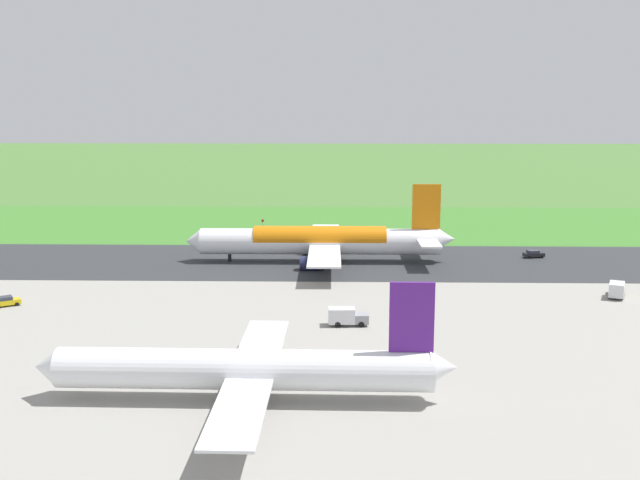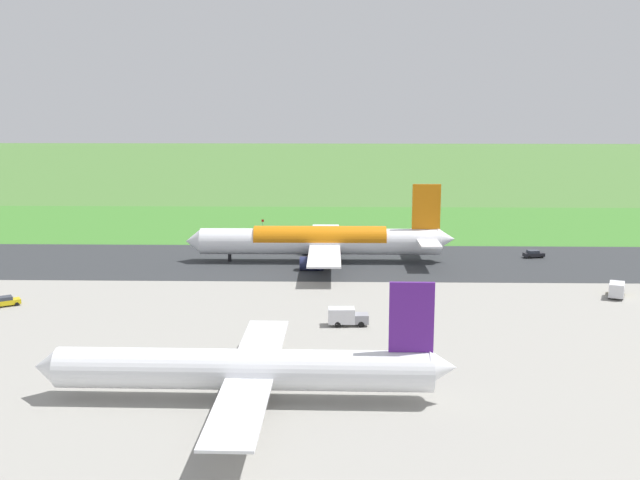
% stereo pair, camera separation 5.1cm
% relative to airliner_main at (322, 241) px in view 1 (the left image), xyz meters
% --- Properties ---
extents(ground_plane, '(800.00, 800.00, 0.00)m').
position_rel_airliner_main_xyz_m(ground_plane, '(-5.77, 0.00, -4.35)').
color(ground_plane, '#477233').
extents(runway_asphalt, '(600.00, 33.79, 0.06)m').
position_rel_airliner_main_xyz_m(runway_asphalt, '(-5.77, 0.00, -4.32)').
color(runway_asphalt, '#2D3033').
rests_on(runway_asphalt, ground).
extents(apron_concrete, '(440.00, 110.00, 0.05)m').
position_rel_airliner_main_xyz_m(apron_concrete, '(-5.77, 69.00, -4.33)').
color(apron_concrete, gray).
rests_on(apron_concrete, ground).
extents(grass_verge_foreground, '(600.00, 80.00, 0.04)m').
position_rel_airliner_main_xyz_m(grass_verge_foreground, '(-5.77, -37.55, -4.33)').
color(grass_verge_foreground, '#3C782B').
rests_on(grass_verge_foreground, ground).
extents(airliner_main, '(53.98, 44.04, 15.88)m').
position_rel_airliner_main_xyz_m(airliner_main, '(0.00, 0.00, 0.00)').
color(airliner_main, white).
rests_on(airliner_main, ground).
extents(airliner_parked_mid, '(46.04, 37.57, 13.47)m').
position_rel_airliner_main_xyz_m(airliner_parked_mid, '(6.75, 70.82, -0.67)').
color(airliner_parked_mid, white).
rests_on(airliner_parked_mid, ground).
extents(service_truck_baggage, '(4.30, 6.22, 2.65)m').
position_rel_airliner_main_xyz_m(service_truck_baggage, '(-49.38, 26.35, -2.95)').
color(service_truck_baggage, gold).
rests_on(service_truck_baggage, ground).
extents(service_car_followme, '(4.50, 3.79, 1.62)m').
position_rel_airliner_main_xyz_m(service_car_followme, '(49.45, 34.02, -3.51)').
color(service_car_followme, gold).
rests_on(service_car_followme, ground).
extents(service_truck_fuel, '(5.89, 2.52, 2.65)m').
position_rel_airliner_main_xyz_m(service_truck_fuel, '(-4.43, 43.09, -2.95)').
color(service_truck_fuel, gray).
rests_on(service_truck_fuel, ground).
extents(service_car_ops, '(4.48, 2.60, 1.62)m').
position_rel_airliner_main_xyz_m(service_car_ops, '(-43.66, -4.86, -3.51)').
color(service_car_ops, black).
rests_on(service_car_ops, ground).
extents(no_stopping_sign, '(0.60, 0.10, 2.56)m').
position_rel_airliner_main_xyz_m(no_stopping_sign, '(15.63, -37.58, -2.83)').
color(no_stopping_sign, slate).
rests_on(no_stopping_sign, ground).
extents(traffic_cone_orange, '(0.40, 0.40, 0.55)m').
position_rel_airliner_main_xyz_m(traffic_cone_orange, '(18.67, -34.74, -4.08)').
color(traffic_cone_orange, orange).
rests_on(traffic_cone_orange, ground).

